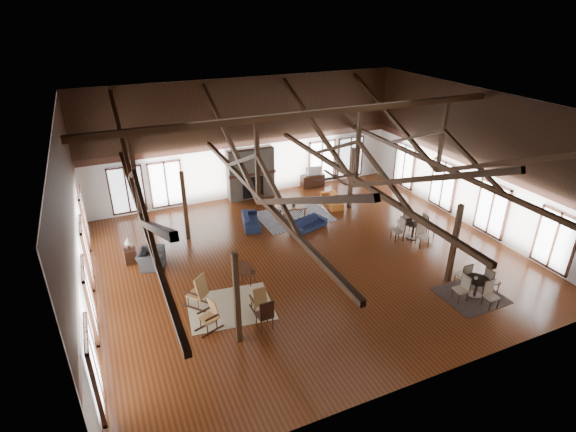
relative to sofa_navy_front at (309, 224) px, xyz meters
name	(u,v)px	position (x,y,z in m)	size (l,w,h in m)	color
floor	(308,258)	(-1.14, -2.25, -0.25)	(16.00, 16.00, 0.00)	#552712
ceiling	(311,107)	(-1.14, -2.25, 5.75)	(16.00, 14.00, 0.02)	black
wall_back	(247,139)	(-1.14, 4.75, 2.75)	(16.00, 0.02, 6.00)	white
wall_front	(437,289)	(-1.14, -9.25, 2.75)	(16.00, 0.02, 6.00)	white
wall_left	(74,228)	(-9.14, -2.25, 2.75)	(0.02, 14.00, 6.00)	white
wall_right	(474,160)	(6.86, -2.25, 2.75)	(0.02, 14.00, 6.00)	white
roof_truss	(310,162)	(-1.14, -2.25, 3.78)	(15.60, 14.07, 3.14)	#321C0D
post_grid	(308,224)	(-1.14, -2.25, 1.28)	(8.16, 7.16, 3.05)	#321C0D
fireplace	(251,174)	(-1.14, 4.42, 1.04)	(2.50, 0.69, 2.60)	#746758
ceiling_fan	(335,176)	(-0.64, -3.25, 3.48)	(1.60, 1.60, 0.75)	black
sofa_navy_front	(309,224)	(0.00, 0.00, 0.00)	(1.71, 0.67, 0.50)	#161F3D
sofa_navy_left	(251,220)	(-2.23, 1.37, 0.01)	(0.70, 1.79, 0.52)	#151E3B
sofa_orange	(332,200)	(2.24, 1.90, 0.00)	(0.68, 1.74, 0.51)	#B76423
coffee_table	(293,208)	(-0.11, 1.49, 0.19)	(1.39, 0.89, 0.49)	brown
vase	(294,205)	(-0.07, 1.48, 0.33)	(0.17, 0.17, 0.18)	#B2B2B2
armchair	(151,259)	(-6.91, -0.38, 0.09)	(0.91, 1.05, 0.68)	#2E2E30
side_table_lamp	(130,253)	(-7.61, 0.22, 0.17)	(0.43, 0.43, 1.11)	black
rocking_chair_a	(199,292)	(-5.82, -3.60, 0.32)	(0.99, 1.03, 1.20)	#A3693D
rocking_chair_b	(259,301)	(-4.11, -4.70, 0.21)	(0.43, 0.76, 0.98)	#A3693D
rocking_chair_c	(211,315)	(-5.75, -4.82, 0.25)	(0.91, 0.67, 1.05)	#A3693D
side_chair_a	(247,271)	(-3.95, -3.03, 0.33)	(0.59, 0.59, 0.99)	black
side_chair_b	(266,313)	(-4.23, -5.60, 0.39)	(0.49, 0.49, 1.11)	black
cafe_table_near	(477,284)	(3.06, -6.86, 0.22)	(1.81, 1.81, 0.94)	black
cafe_table_far	(413,227)	(3.72, -2.57, 0.26)	(2.00, 2.00, 1.03)	black
cup_near	(476,278)	(2.98, -6.84, 0.48)	(0.12, 0.12, 0.10)	#B2B2B2
cup_far	(414,220)	(3.76, -2.48, 0.54)	(0.13, 0.13, 0.10)	#B2B2B2
tv_console	(313,180)	(2.45, 4.50, 0.07)	(1.29, 0.48, 0.65)	black
television	(313,170)	(2.47, 4.50, 0.65)	(0.88, 0.12, 0.51)	#B2B2B2
rug_tan	(230,307)	(-4.91, -4.05, -0.24)	(2.76, 2.17, 0.01)	tan
rug_navy	(294,216)	(-0.07, 1.39, -0.24)	(3.33, 2.50, 0.01)	#192346
rug_dark	(471,296)	(2.94, -6.82, -0.24)	(2.06, 1.87, 0.01)	black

